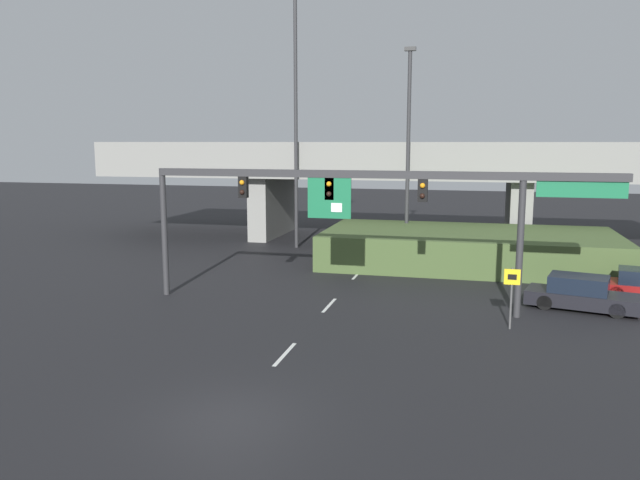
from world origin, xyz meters
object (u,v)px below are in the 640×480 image
signal_gantry (364,195)px  highway_light_pole_far (296,114)px  highway_light_pole_near (408,147)px  speed_limit_sign (512,289)px  parked_sedan_near_right (581,294)px

signal_gantry → highway_light_pole_far: 16.38m
highway_light_pole_near → highway_light_pole_far: highway_light_pole_far is taller
signal_gantry → speed_limit_sign: (6.09, -1.80, -3.36)m
speed_limit_sign → highway_light_pole_far: size_ratio=0.14×
speed_limit_sign → parked_sedan_near_right: size_ratio=0.50×
parked_sedan_near_right → highway_light_pole_far: bearing=157.1°
parked_sedan_near_right → highway_light_pole_near: bearing=140.7°
speed_limit_sign → highway_light_pole_near: size_ratio=0.19×
highway_light_pole_far → parked_sedan_near_right: highway_light_pole_far is taller
speed_limit_sign → signal_gantry: bearing=163.5°
signal_gantry → highway_light_pole_far: size_ratio=1.16×
signal_gantry → highway_light_pole_near: 13.90m
highway_light_pole_far → parked_sedan_near_right: size_ratio=3.53×
signal_gantry → parked_sedan_near_right: size_ratio=4.10×
signal_gantry → speed_limit_sign: bearing=-16.5°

